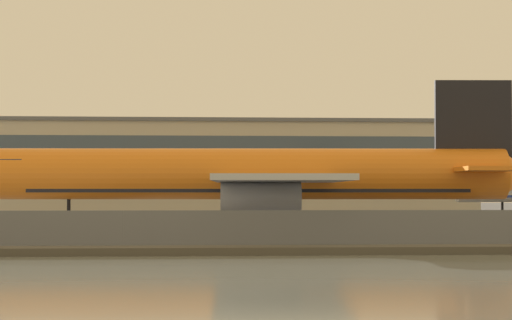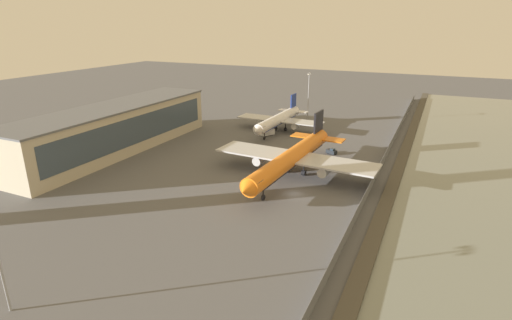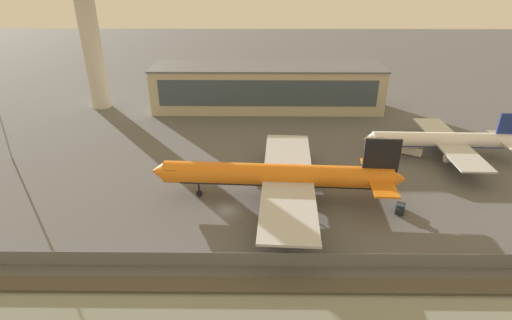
# 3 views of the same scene
# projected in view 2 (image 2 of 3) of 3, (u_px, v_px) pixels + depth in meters

# --- Properties ---
(ground_plane) EXTENTS (500.00, 500.00, 0.00)m
(ground_plane) POSITION_uv_depth(u_px,v_px,m) (294.00, 194.00, 94.22)
(ground_plane) COLOR #565659
(shoreline_seawall) EXTENTS (320.00, 3.00, 0.50)m
(shoreline_seawall) POSITION_uv_depth(u_px,v_px,m) (384.00, 209.00, 85.99)
(shoreline_seawall) COLOR #474238
(shoreline_seawall) RESTS_ON ground
(perimeter_fence) EXTENTS (280.00, 0.10, 2.67)m
(perimeter_fence) POSITION_uv_depth(u_px,v_px,m) (363.00, 201.00, 87.42)
(perimeter_fence) COLOR slate
(perimeter_fence) RESTS_ON ground
(cargo_jet_orange) EXTENTS (50.54, 43.72, 13.83)m
(cargo_jet_orange) POSITION_uv_depth(u_px,v_px,m) (292.00, 157.00, 103.17)
(cargo_jet_orange) COLOR orange
(cargo_jet_orange) RESTS_ON ground
(passenger_jet_white) EXTENTS (38.19, 32.42, 11.70)m
(passenger_jet_white) POSITION_uv_depth(u_px,v_px,m) (279.00, 120.00, 146.32)
(passenger_jet_white) COLOR white
(passenger_jet_white) RESTS_ON ground
(baggage_tug) EXTENTS (2.75, 3.57, 1.80)m
(baggage_tug) POSITION_uv_depth(u_px,v_px,m) (332.00, 151.00, 122.41)
(baggage_tug) COLOR #1E2328
(baggage_tug) RESTS_ON ground
(ops_van) EXTENTS (5.58, 4.27, 2.48)m
(ops_van) POSITION_uv_depth(u_px,v_px,m) (267.00, 132.00, 141.95)
(ops_van) COLOR white
(ops_van) RESTS_ON ground
(terminal_building) EXTENTS (73.83, 17.37, 14.10)m
(terminal_building) POSITION_uv_depth(u_px,v_px,m) (115.00, 128.00, 124.05)
(terminal_building) COLOR #BCB299
(terminal_building) RESTS_ON ground
(apron_light_mast_apron_east) EXTENTS (3.20, 0.40, 20.02)m
(apron_light_mast_apron_east) POSITION_uv_depth(u_px,v_px,m) (308.00, 95.00, 155.58)
(apron_light_mast_apron_east) COLOR #93969B
(apron_light_mast_apron_east) RESTS_ON ground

